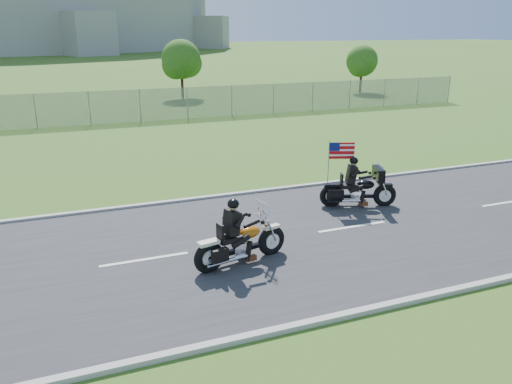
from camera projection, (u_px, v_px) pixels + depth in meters
name	position (u px, v px, depth m)	size (l,w,h in m)	color
ground	(221.00, 249.00, 13.17)	(420.00, 420.00, 0.00)	#325C1C
road	(221.00, 248.00, 13.16)	(120.00, 8.00, 0.04)	#28282B
curb_north	(185.00, 200.00, 16.74)	(120.00, 0.18, 0.12)	#9E9B93
curb_south	(284.00, 329.00, 9.56)	(120.00, 0.18, 0.12)	#9E9B93
fence	(35.00, 111.00, 28.87)	(60.00, 0.03, 2.00)	gray
tree_fence_near	(182.00, 61.00, 40.93)	(3.52, 3.28, 4.75)	#382316
tree_fence_far	(362.00, 63.00, 44.74)	(3.08, 2.87, 4.20)	#382316
motorcycle_lead	(240.00, 243.00, 12.16)	(2.57, 1.00, 1.75)	black
motorcycle_follow	(358.00, 190.00, 16.10)	(2.42, 1.22, 2.09)	black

